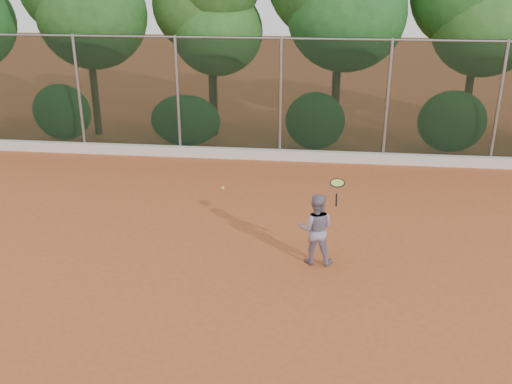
# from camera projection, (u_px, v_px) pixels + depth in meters

# --- Properties ---
(ground) EXTENTS (80.00, 80.00, 0.00)m
(ground) POSITION_uv_depth(u_px,v_px,m) (250.00, 275.00, 10.44)
(ground) COLOR #B15429
(ground) RESTS_ON ground
(concrete_curb) EXTENTS (24.00, 0.20, 0.30)m
(concrete_curb) POSITION_uv_depth(u_px,v_px,m) (279.00, 155.00, 16.69)
(concrete_curb) COLOR silver
(concrete_curb) RESTS_ON ground
(tennis_player) EXTENTS (0.69, 0.55, 1.39)m
(tennis_player) POSITION_uv_depth(u_px,v_px,m) (316.00, 229.00, 10.66)
(tennis_player) COLOR gray
(tennis_player) RESTS_ON ground
(chainlink_fence) EXTENTS (24.09, 0.09, 3.50)m
(chainlink_fence) POSITION_uv_depth(u_px,v_px,m) (281.00, 96.00, 16.23)
(chainlink_fence) COLOR black
(chainlink_fence) RESTS_ON ground
(tennis_racket) EXTENTS (0.30, 0.30, 0.54)m
(tennis_racket) POSITION_uv_depth(u_px,v_px,m) (337.00, 185.00, 10.08)
(tennis_racket) COLOR black
(tennis_racket) RESTS_ON ground
(tennis_ball_in_flight) EXTENTS (0.06, 0.06, 0.06)m
(tennis_ball_in_flight) POSITION_uv_depth(u_px,v_px,m) (223.00, 188.00, 11.09)
(tennis_ball_in_flight) COLOR #D0DB31
(tennis_ball_in_flight) RESTS_ON ground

